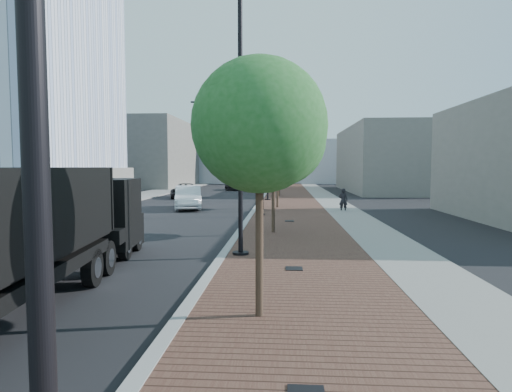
# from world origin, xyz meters

# --- Properties ---
(sidewalk) EXTENTS (7.00, 140.00, 0.12)m
(sidewalk) POSITION_xyz_m (3.50, 40.00, 0.06)
(sidewalk) COLOR #4C2D23
(sidewalk) RESTS_ON ground
(concrete_strip) EXTENTS (2.40, 140.00, 0.13)m
(concrete_strip) POSITION_xyz_m (6.20, 40.00, 0.07)
(concrete_strip) COLOR slate
(concrete_strip) RESTS_ON ground
(curb) EXTENTS (0.30, 140.00, 0.14)m
(curb) POSITION_xyz_m (0.00, 40.00, 0.07)
(curb) COLOR gray
(curb) RESTS_ON ground
(west_sidewalk) EXTENTS (4.00, 140.00, 0.12)m
(west_sidewalk) POSITION_xyz_m (-13.00, 40.00, 0.06)
(west_sidewalk) COLOR slate
(west_sidewalk) RESTS_ON ground
(dump_truck) EXTENTS (3.65, 13.48, 3.13)m
(dump_truck) POSITION_xyz_m (-3.91, 6.57, 1.32)
(dump_truck) COLOR black
(dump_truck) RESTS_ON ground
(white_sedan) EXTENTS (2.94, 5.50, 1.72)m
(white_sedan) POSITION_xyz_m (-5.01, 26.52, 0.86)
(white_sedan) COLOR silver
(white_sedan) RESTS_ON ground
(dark_car_mid) EXTENTS (3.02, 5.48, 1.45)m
(dark_car_mid) POSITION_xyz_m (-7.77, 37.32, 0.73)
(dark_car_mid) COLOR black
(dark_car_mid) RESTS_ON ground
(dark_car_far) EXTENTS (3.45, 5.82, 1.58)m
(dark_car_far) POSITION_xyz_m (-4.05, 52.14, 0.79)
(dark_car_far) COLOR black
(dark_car_far) RESTS_ON ground
(pedestrian) EXTENTS (0.68, 0.54, 1.64)m
(pedestrian) POSITION_xyz_m (6.16, 25.01, 0.82)
(pedestrian) COLOR black
(pedestrian) RESTS_ON ground
(streetlight_1) EXTENTS (1.44, 0.56, 9.21)m
(streetlight_1) POSITION_xyz_m (0.49, 10.00, 4.34)
(streetlight_1) COLOR black
(streetlight_1) RESTS_ON ground
(streetlight_2) EXTENTS (1.72, 0.56, 9.28)m
(streetlight_2) POSITION_xyz_m (0.60, 22.00, 4.82)
(streetlight_2) COLOR black
(streetlight_2) RESTS_ON ground
(streetlight_3) EXTENTS (1.44, 0.56, 9.21)m
(streetlight_3) POSITION_xyz_m (0.49, 34.00, 4.34)
(streetlight_3) COLOR black
(streetlight_3) RESTS_ON ground
(streetlight_4) EXTENTS (1.72, 0.56, 9.28)m
(streetlight_4) POSITION_xyz_m (0.60, 46.00, 4.82)
(streetlight_4) COLOR black
(streetlight_4) RESTS_ON ground
(traffic_mast) EXTENTS (5.09, 0.20, 8.00)m
(traffic_mast) POSITION_xyz_m (-0.30, 25.00, 4.98)
(traffic_mast) COLOR black
(traffic_mast) RESTS_ON ground
(tree_0) EXTENTS (2.70, 2.70, 5.32)m
(tree_0) POSITION_xyz_m (1.65, 4.02, 3.95)
(tree_0) COLOR #382619
(tree_0) RESTS_ON ground
(tree_1) EXTENTS (2.63, 2.62, 4.90)m
(tree_1) POSITION_xyz_m (1.65, 15.02, 3.58)
(tree_1) COLOR #382619
(tree_1) RESTS_ON ground
(tree_2) EXTENTS (2.49, 2.46, 4.97)m
(tree_2) POSITION_xyz_m (1.65, 27.02, 3.72)
(tree_2) COLOR #382619
(tree_2) RESTS_ON ground
(tree_3) EXTENTS (2.82, 2.82, 5.02)m
(tree_3) POSITION_xyz_m (1.65, 39.02, 3.60)
(tree_3) COLOR #382619
(tree_3) RESTS_ON ground
(convention_center) EXTENTS (50.00, 30.00, 50.00)m
(convention_center) POSITION_xyz_m (-2.00, 85.00, 6.00)
(convention_center) COLOR #AFB2B9
(convention_center) RESTS_ON ground
(commercial_block_nw) EXTENTS (14.00, 20.00, 10.00)m
(commercial_block_nw) POSITION_xyz_m (-20.00, 60.00, 5.00)
(commercial_block_nw) COLOR #605D56
(commercial_block_nw) RESTS_ON ground
(commercial_block_ne) EXTENTS (12.00, 22.00, 8.00)m
(commercial_block_ne) POSITION_xyz_m (16.00, 50.00, 4.00)
(commercial_block_ne) COLOR #67645D
(commercial_block_ne) RESTS_ON ground
(utility_cover_1) EXTENTS (0.50, 0.50, 0.02)m
(utility_cover_1) POSITION_xyz_m (2.40, 8.00, 0.13)
(utility_cover_1) COLOR black
(utility_cover_1) RESTS_ON sidewalk
(utility_cover_2) EXTENTS (0.50, 0.50, 0.02)m
(utility_cover_2) POSITION_xyz_m (2.40, 19.00, 0.13)
(utility_cover_2) COLOR black
(utility_cover_2) RESTS_ON sidewalk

